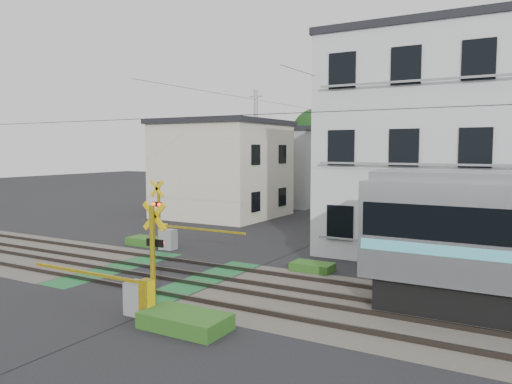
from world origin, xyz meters
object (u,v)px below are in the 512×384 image
Objects in this scene: crossing_signal_near at (140,290)px; pedestrian at (405,186)px; crossing_signal_far at (167,233)px; apartment_block at (456,144)px.

pedestrian is (-2.05, 38.30, 0.15)m from crossing_signal_near.
crossing_signal_far reaches higher than pedestrian.
crossing_signal_far is 13.14m from apartment_block.
pedestrian is at bearing 107.57° from apartment_block.
apartment_block is at bearing 65.78° from crossing_signal_near.
crossing_signal_near is 14.95m from apartment_block.
apartment_block is 5.89× the size of pedestrian.
crossing_signal_near is at bearing -54.71° from crossing_signal_far.
crossing_signal_near is at bearing -114.22° from apartment_block.
apartment_block reaches higher than pedestrian.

